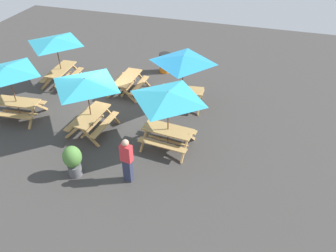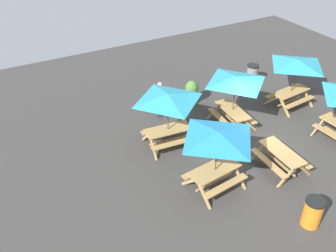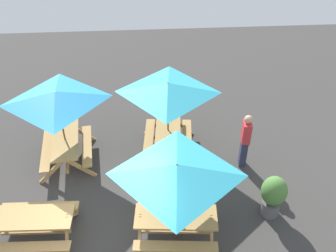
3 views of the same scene
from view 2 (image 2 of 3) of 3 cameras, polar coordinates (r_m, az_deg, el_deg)
ground_plane at (r=15.31m, az=12.86°, el=-2.49°), size 24.00×24.00×0.00m
picnic_table_0 at (r=13.71m, az=0.00°, el=3.78°), size 2.18×2.18×2.34m
picnic_table_1 at (r=17.35m, az=18.99°, el=8.65°), size 2.18×2.18×2.34m
picnic_table_2 at (r=15.22m, az=10.29°, el=6.44°), size 2.18×2.18×2.34m
picnic_table_3 at (r=11.82m, az=7.61°, el=-2.07°), size 2.21×2.21×2.34m
picnic_table_4 at (r=13.95m, az=16.90°, el=-4.38°), size 1.59×1.85×0.81m
trash_bin_gray at (r=19.62m, az=12.72°, el=7.76°), size 0.59×0.59×0.98m
trash_bin_orange at (r=12.26m, az=21.16°, el=-12.16°), size 0.59×0.59×0.98m
potted_plant_0 at (r=17.21m, az=3.62°, el=5.33°), size 0.61×0.61×1.17m
person_standing at (r=16.11m, az=-1.21°, el=4.18°), size 0.39×0.27×1.67m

